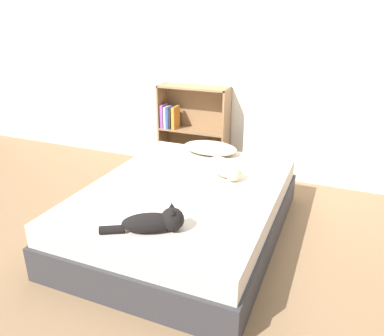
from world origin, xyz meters
TOP-DOWN VIEW (x-y plane):
  - ground_plane at (0.00, 0.00)m, footprint 8.00×8.00m
  - wall_back at (0.00, 1.45)m, footprint 8.00×0.06m
  - bed at (0.00, 0.00)m, footprint 1.47×1.95m
  - pillow at (-0.08, 0.79)m, footprint 0.54×0.31m
  - cat_light at (0.22, 0.31)m, footprint 0.45×0.37m
  - cat_dark at (0.10, -0.67)m, footprint 0.48×0.32m
  - bookshelf at (-0.49, 1.31)m, footprint 0.78×0.26m

SIDE VIEW (x-z plane):
  - ground_plane at x=0.00m, z-range 0.00..0.00m
  - bed at x=0.00m, z-range 0.00..0.42m
  - pillow at x=-0.08m, z-range 0.42..0.54m
  - cat_dark at x=0.10m, z-range 0.40..0.57m
  - cat_light at x=0.22m, z-range 0.42..0.57m
  - bookshelf at x=-0.49m, z-range 0.02..0.99m
  - wall_back at x=0.00m, z-range 0.00..2.50m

